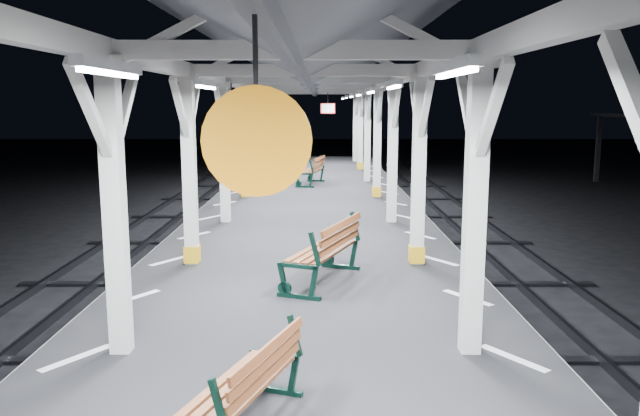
{
  "coord_description": "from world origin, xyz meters",
  "views": [
    {
      "loc": [
        0.29,
        -8.81,
        3.82
      ],
      "look_at": [
        0.28,
        0.85,
        2.2
      ],
      "focal_mm": 35.0,
      "sensor_mm": 36.0,
      "label": 1
    }
  ],
  "objects_px": {
    "bench_near": "(250,383)",
    "bench_mid": "(328,250)",
    "bench_far": "(313,170)",
    "bench_extra": "(301,161)"
  },
  "relations": [
    {
      "from": "bench_extra",
      "to": "bench_far",
      "type": "bearing_deg",
      "value": -79.74
    },
    {
      "from": "bench_near",
      "to": "bench_mid",
      "type": "xyz_separation_m",
      "value": [
        0.73,
        4.56,
        0.1
      ]
    },
    {
      "from": "bench_far",
      "to": "bench_extra",
      "type": "relative_size",
      "value": 1.15
    },
    {
      "from": "bench_mid",
      "to": "bench_far",
      "type": "relative_size",
      "value": 1.05
    },
    {
      "from": "bench_far",
      "to": "bench_extra",
      "type": "distance_m",
      "value": 3.89
    },
    {
      "from": "bench_mid",
      "to": "bench_far",
      "type": "bearing_deg",
      "value": 113.14
    },
    {
      "from": "bench_near",
      "to": "bench_mid",
      "type": "bearing_deg",
      "value": 100.82
    },
    {
      "from": "bench_far",
      "to": "bench_extra",
      "type": "height_order",
      "value": "bench_far"
    },
    {
      "from": "bench_near",
      "to": "bench_far",
      "type": "relative_size",
      "value": 0.86
    },
    {
      "from": "bench_mid",
      "to": "bench_far",
      "type": "distance_m",
      "value": 12.27
    }
  ]
}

